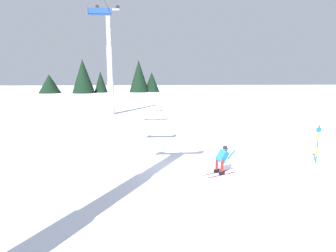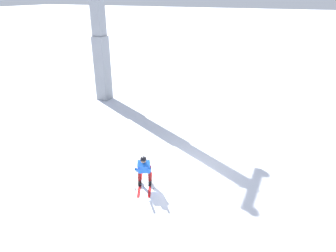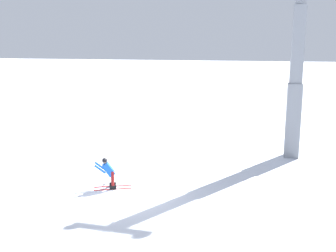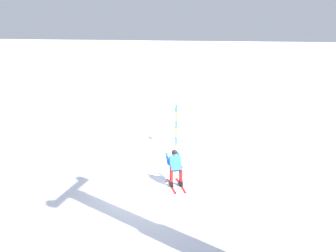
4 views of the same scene
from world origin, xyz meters
The scene contains 3 objects.
ground_plane centered at (0.00, 0.00, 0.00)m, with size 260.00×260.00×0.00m, color white.
skier_carving_main centered at (-0.54, -1.01, 0.75)m, with size 1.17×1.65×1.46m.
lift_tower_near centered at (-7.58, 6.63, 5.21)m, with size 0.76×2.85×12.50m.
Camera 2 is at (4.00, -9.03, 6.43)m, focal length 32.73 mm.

